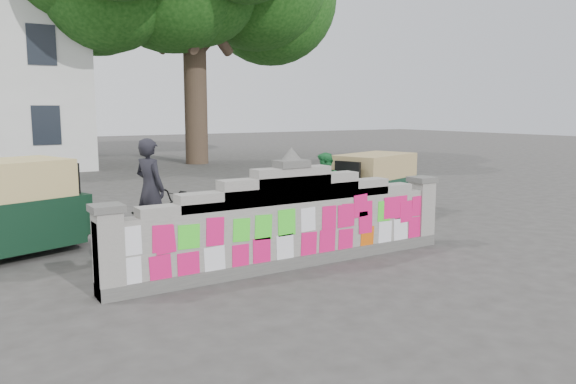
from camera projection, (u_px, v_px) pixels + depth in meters
name	position (u px, v px, depth m)	size (l,w,h in m)	color
ground	(291.00, 266.00, 9.48)	(100.00, 100.00, 0.00)	#383533
parapet_wall	(292.00, 223.00, 9.37)	(6.48, 0.44, 2.01)	#4C4C49
cyclist_bike	(151.00, 222.00, 10.45)	(0.73, 2.09, 1.10)	black
cyclist_rider	(151.00, 202.00, 10.39)	(0.68, 0.44, 1.86)	black
pedestrian	(326.00, 188.00, 13.11)	(0.79, 0.62, 1.63)	#23823F
rickshaw_right	(373.00, 183.00, 14.12)	(2.83, 1.94, 1.52)	black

